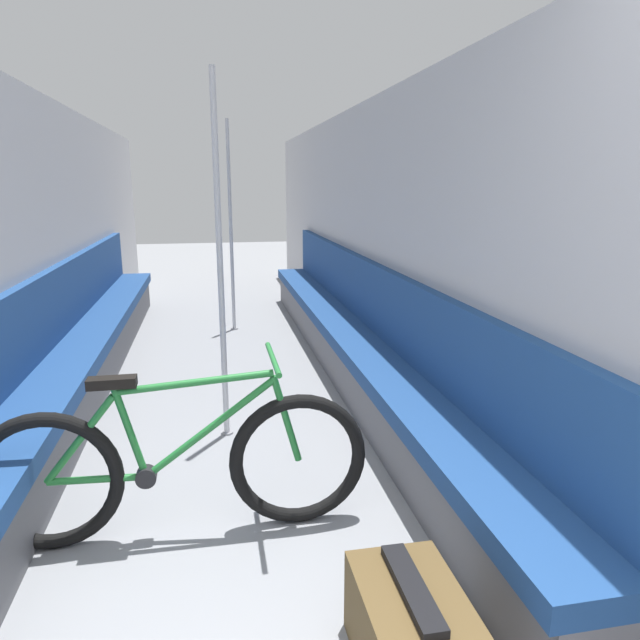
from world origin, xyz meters
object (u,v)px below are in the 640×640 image
bicycle (177,466)px  bench_seat_row_right (353,339)px  grab_pole_near (231,231)px  luggage_bag (410,631)px  grab_pole_far (219,268)px  bench_seat_row_left (78,354)px

bicycle → bench_seat_row_right: bearing=37.3°
bench_seat_row_right → bicycle: 2.38m
grab_pole_near → luggage_bag: (0.36, -4.65, -0.91)m
bicycle → grab_pole_near: size_ratio=0.79×
bench_seat_row_right → luggage_bag: (-0.54, -2.91, -0.16)m
bench_seat_row_right → grab_pole_near: bearing=117.2°
grab_pole_near → grab_pole_far: (-0.17, -2.69, 0.00)m
bench_seat_row_left → luggage_bag: 3.32m
bench_seat_row_left → grab_pole_far: bearing=-41.8°
grab_pole_near → bench_seat_row_right: bearing=-62.8°
bench_seat_row_left → bicycle: bearing=-67.6°
bench_seat_row_right → grab_pole_near: size_ratio=2.90×
grab_pole_far → bicycle: bearing=-102.7°
bicycle → grab_pole_far: (0.24, 1.05, 0.73)m
grab_pole_near → grab_pole_far: 2.70m
bicycle → luggage_bag: size_ratio=3.58×
bench_seat_row_right → grab_pole_far: size_ratio=2.90×
bench_seat_row_left → bicycle: (0.82, -1.99, 0.03)m
grab_pole_near → bench_seat_row_left: bearing=-125.2°
bench_seat_row_left → bench_seat_row_right: 2.13m
bicycle → grab_pole_far: bearing=57.8°
luggage_bag → bench_seat_row_left: bearing=118.6°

